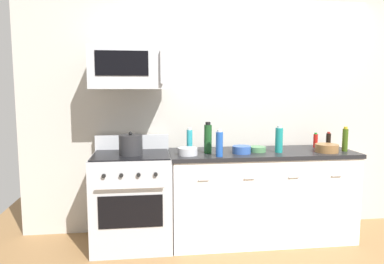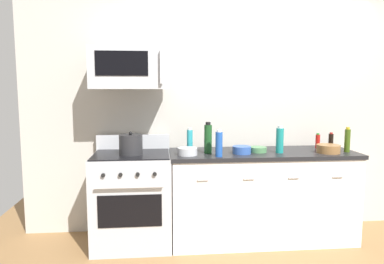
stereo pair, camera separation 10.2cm
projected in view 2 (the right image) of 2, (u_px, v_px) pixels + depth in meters
The scene contains 17 objects.
ground_plane at pixel (260, 238), 3.77m from camera, with size 5.96×5.96×0.00m, color olive.
back_wall at pixel (253, 107), 4.01m from camera, with size 4.97×0.10×2.70m, color #B7B2A8.
counter_unit at pixel (261, 195), 3.72m from camera, with size 1.88×0.66×0.92m.
range_oven at pixel (132, 198), 3.60m from camera, with size 0.76×0.69×1.07m.
microwave at pixel (130, 68), 3.48m from camera, with size 0.74×0.44×0.40m.
bottle_olive_oil at pixel (347, 140), 3.62m from camera, with size 0.06×0.06×0.25m.
bottle_dish_soap at pixel (190, 141), 3.62m from camera, with size 0.06×0.06×0.25m.
bottle_sparkling_teal at pixel (280, 140), 3.57m from camera, with size 0.07×0.07×0.27m.
bottle_soy_sauce_dark at pixel (331, 141), 3.85m from camera, with size 0.05×0.05×0.17m.
bottle_soda_blue at pixel (219, 144), 3.37m from camera, with size 0.07×0.07×0.26m.
bottle_wine_green at pixel (208, 138), 3.55m from camera, with size 0.08×0.08×0.31m.
bottle_hot_sauce_red at pixel (318, 141), 3.86m from camera, with size 0.05×0.05×0.16m.
bowl_blue_mixing at pixel (242, 150), 3.54m from camera, with size 0.18×0.18×0.07m.
bowl_wooden_salad at pixel (328, 148), 3.58m from camera, with size 0.23×0.23×0.08m.
bowl_green_glaze at pixel (258, 149), 3.62m from camera, with size 0.17×0.17×0.05m.
bowl_steel_prep at pixel (187, 151), 3.46m from camera, with size 0.19×0.19×0.07m.
stockpot at pixel (131, 145), 3.48m from camera, with size 0.23×0.23×0.22m.
Camera 2 is at (-1.06, -3.53, 1.56)m, focal length 33.83 mm.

